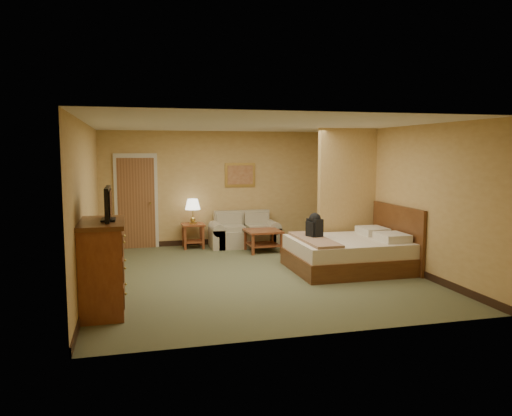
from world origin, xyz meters
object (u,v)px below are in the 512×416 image
object	(u,v)px
coffee_table	(263,236)
dresser	(102,266)
loveseat	(244,235)
bed	(352,253)

from	to	relation	value
coffee_table	dresser	bearing A→B (deg)	-133.05
loveseat	bed	world-z (taller)	bed
loveseat	coffee_table	world-z (taller)	loveseat
loveseat	dresser	xyz separation A→B (m)	(-2.88, -4.05, 0.37)
dresser	bed	size ratio (longest dim) A/B	0.59
loveseat	dresser	distance (m)	4.98
loveseat	coffee_table	distance (m)	0.74
loveseat	bed	size ratio (longest dim) A/B	0.75
loveseat	bed	distance (m)	3.02
loveseat	coffee_table	size ratio (longest dim) A/B	2.08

